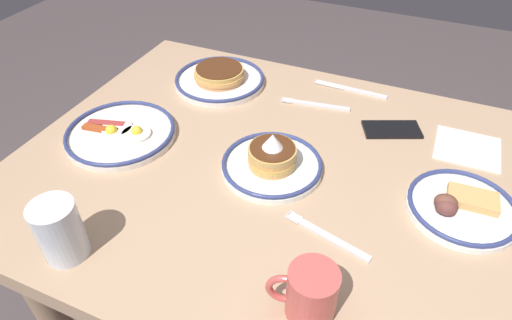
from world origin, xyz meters
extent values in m
cube|color=tan|center=(0.00, 0.00, 0.73)|extent=(1.25, 0.95, 0.05)
cylinder|color=#94775C|center=(-0.51, -0.36, 0.35)|extent=(0.08, 0.08, 0.70)
cylinder|color=#94775C|center=(0.51, -0.36, 0.35)|extent=(0.08, 0.08, 0.70)
cylinder|color=#94775C|center=(0.51, 0.36, 0.35)|extent=(0.08, 0.08, 0.70)
cylinder|color=white|center=(-0.38, -0.02, 0.76)|extent=(0.22, 0.22, 0.01)
torus|color=navy|center=(-0.38, -0.02, 0.77)|extent=(0.22, 0.22, 0.01)
cube|color=tan|center=(-0.40, -0.04, 0.77)|extent=(0.10, 0.06, 0.02)
ellipsoid|color=brown|center=(-0.35, 0.01, 0.78)|extent=(0.04, 0.03, 0.03)
ellipsoid|color=brown|center=(-0.35, 0.01, 0.78)|extent=(0.04, 0.03, 0.03)
ellipsoid|color=brown|center=(-0.35, 0.01, 0.78)|extent=(0.04, 0.03, 0.03)
ellipsoid|color=brown|center=(-0.35, 0.01, 0.78)|extent=(0.04, 0.03, 0.03)
ellipsoid|color=brown|center=(-0.35, 0.00, 0.78)|extent=(0.05, 0.04, 0.04)
cylinder|color=silver|center=(0.31, -0.29, 0.76)|extent=(0.27, 0.27, 0.01)
torus|color=navy|center=(0.31, -0.29, 0.77)|extent=(0.26, 0.26, 0.01)
cylinder|color=tan|center=(0.31, -0.29, 0.77)|extent=(0.14, 0.14, 0.01)
cylinder|color=#DB9850|center=(0.31, -0.29, 0.78)|extent=(0.15, 0.15, 0.01)
cylinder|color=tan|center=(0.31, -0.29, 0.79)|extent=(0.14, 0.14, 0.01)
cylinder|color=#4C2814|center=(0.31, -0.29, 0.80)|extent=(0.13, 0.13, 0.00)
cylinder|color=silver|center=(0.42, 0.05, 0.76)|extent=(0.27, 0.27, 0.01)
torus|color=navy|center=(0.42, 0.05, 0.77)|extent=(0.27, 0.27, 0.01)
cylinder|color=white|center=(0.38, 0.04, 0.77)|extent=(0.07, 0.07, 0.01)
sphere|color=yellow|center=(0.38, 0.04, 0.77)|extent=(0.03, 0.03, 0.03)
cylinder|color=white|center=(0.44, 0.04, 0.77)|extent=(0.08, 0.08, 0.01)
sphere|color=yellow|center=(0.44, 0.06, 0.77)|extent=(0.03, 0.03, 0.03)
cube|color=#9C3431|center=(0.47, 0.04, 0.77)|extent=(0.10, 0.05, 0.01)
cube|color=#A4421C|center=(0.47, 0.06, 0.77)|extent=(0.10, 0.03, 0.01)
cylinder|color=white|center=(0.03, 0.01, 0.76)|extent=(0.23, 0.23, 0.01)
torus|color=navy|center=(0.03, 0.01, 0.77)|extent=(0.23, 0.23, 0.01)
cylinder|color=tan|center=(0.03, 0.01, 0.77)|extent=(0.11, 0.11, 0.01)
cylinder|color=gold|center=(0.03, 0.01, 0.78)|extent=(0.11, 0.11, 0.01)
cylinder|color=#D9954A|center=(0.03, 0.01, 0.79)|extent=(0.11, 0.11, 0.01)
cylinder|color=tan|center=(0.03, 0.01, 0.81)|extent=(0.11, 0.11, 0.01)
cylinder|color=#4C2814|center=(0.03, 0.01, 0.81)|extent=(0.10, 0.10, 0.00)
cone|color=white|center=(0.03, 0.01, 0.83)|extent=(0.05, 0.05, 0.04)
cylinder|color=#BF4C47|center=(-0.17, 0.32, 0.80)|extent=(0.08, 0.08, 0.10)
torus|color=#BF4C47|center=(-0.13, 0.33, 0.80)|extent=(0.07, 0.03, 0.07)
cylinder|color=brown|center=(-0.17, 0.32, 0.83)|extent=(0.07, 0.07, 0.01)
cylinder|color=silver|center=(0.29, 0.39, 0.81)|extent=(0.08, 0.08, 0.12)
cylinder|color=black|center=(0.29, 0.39, 0.79)|extent=(0.07, 0.07, 0.08)
cube|color=black|center=(-0.20, -0.25, 0.75)|extent=(0.16, 0.12, 0.01)
cube|color=white|center=(-0.39, -0.25, 0.75)|extent=(0.15, 0.14, 0.00)
cube|color=silver|center=(0.01, -0.28, 0.75)|extent=(0.19, 0.04, 0.01)
cube|color=silver|center=(0.10, -0.28, 0.75)|extent=(0.03, 0.01, 0.00)
cube|color=silver|center=(0.09, -0.28, 0.75)|extent=(0.03, 0.01, 0.00)
cube|color=silver|center=(0.09, -0.27, 0.75)|extent=(0.03, 0.01, 0.00)
cube|color=silver|center=(0.09, -0.26, 0.75)|extent=(0.03, 0.01, 0.00)
cube|color=silver|center=(-0.15, 0.16, 0.75)|extent=(0.18, 0.06, 0.01)
cube|color=silver|center=(-0.07, 0.13, 0.75)|extent=(0.03, 0.01, 0.00)
cube|color=silver|center=(-0.07, 0.13, 0.75)|extent=(0.03, 0.01, 0.00)
cube|color=silver|center=(-0.07, 0.14, 0.75)|extent=(0.03, 0.01, 0.00)
cube|color=silver|center=(-0.07, 0.14, 0.75)|extent=(0.03, 0.01, 0.00)
cube|color=silver|center=(-0.07, -0.40, 0.75)|extent=(0.18, 0.02, 0.01)
cube|color=silver|center=(0.01, -0.41, 0.75)|extent=(0.09, 0.02, 0.00)
camera|label=1|loc=(-0.24, 0.72, 1.42)|focal=30.70mm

